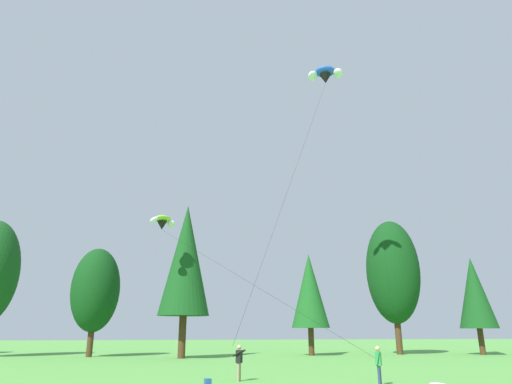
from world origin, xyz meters
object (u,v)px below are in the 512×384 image
(kite_flyer_mid, at_px, (379,362))
(backpack, at_px, (208,384))
(parafoil_kite_mid_lime_white, at_px, (163,222))
(kite_flyer_near, at_px, (239,360))
(parafoil_kite_high_blue_white, at_px, (325,75))

(kite_flyer_mid, distance_m, backpack, 7.78)
(parafoil_kite_mid_lime_white, distance_m, backpack, 21.54)
(parafoil_kite_mid_lime_white, bearing_deg, kite_flyer_near, -71.25)
(kite_flyer_mid, relative_size, backpack, 4.23)
(parafoil_kite_high_blue_white, distance_m, backpack, 29.82)
(kite_flyer_near, height_order, parafoil_kite_high_blue_white, parafoil_kite_high_blue_white)
(kite_flyer_near, distance_m, backpack, 3.22)
(parafoil_kite_high_blue_white, xyz_separation_m, backpack, (-10.38, -13.73, -24.35))
(backpack, bearing_deg, parafoil_kite_mid_lime_white, -5.49)
(kite_flyer_near, height_order, kite_flyer_mid, same)
(kite_flyer_mid, distance_m, parafoil_kite_high_blue_white, 27.41)
(parafoil_kite_high_blue_white, bearing_deg, kite_flyer_near, -128.36)
(parafoil_kite_mid_lime_white, relative_size, backpack, 47.98)
(kite_flyer_near, relative_size, kite_flyer_mid, 1.00)
(parafoil_kite_high_blue_white, bearing_deg, kite_flyer_mid, -100.86)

